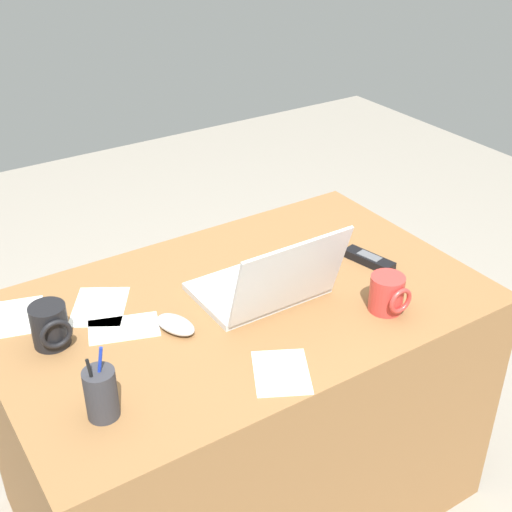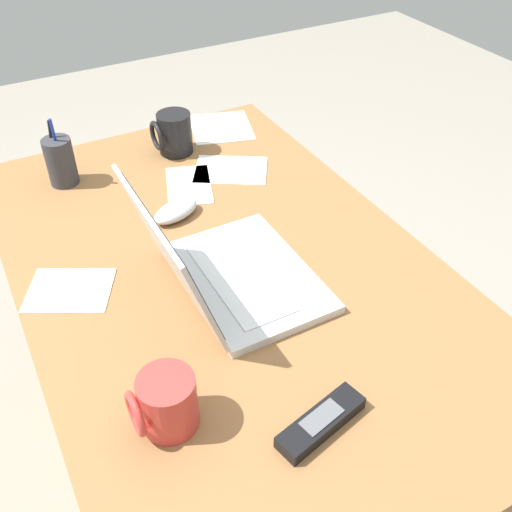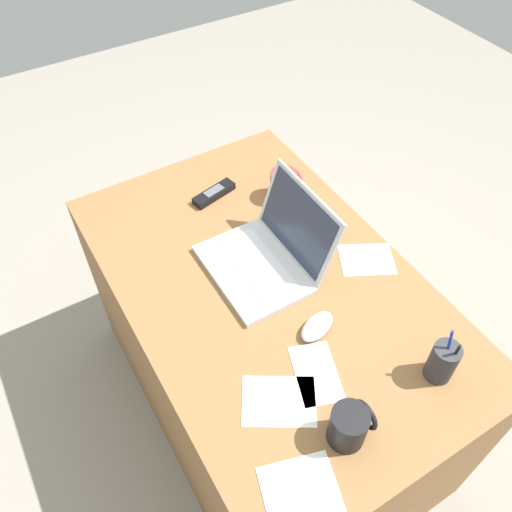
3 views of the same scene
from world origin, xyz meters
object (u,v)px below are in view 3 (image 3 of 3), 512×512
object	(u,v)px
coffee_mug_white	(284,184)
cordless_phone	(214,193)
laptop	(267,254)
coffee_mug_tall	(349,426)
pen_holder	(443,362)
computer_mouse	(317,326)

from	to	relation	value
coffee_mug_white	cordless_phone	bearing A→B (deg)	-120.29
coffee_mug_white	cordless_phone	distance (m)	0.23
laptop	coffee_mug_tall	xyz separation A→B (m)	(0.53, -0.12, 0.01)
laptop	pen_holder	bearing A→B (deg)	18.39
coffee_mug_white	pen_holder	bearing A→B (deg)	-2.48
coffee_mug_tall	coffee_mug_white	bearing A→B (deg)	157.05
computer_mouse	pen_holder	size ratio (longest dim) A/B	0.66
cordless_phone	pen_holder	distance (m)	0.88
computer_mouse	cordless_phone	bearing A→B (deg)	160.09
coffee_mug_white	pen_holder	distance (m)	0.75
laptop	cordless_phone	world-z (taller)	laptop
computer_mouse	pen_holder	world-z (taller)	pen_holder
laptop	pen_holder	size ratio (longest dim) A/B	1.89
laptop	coffee_mug_white	distance (m)	0.31
cordless_phone	pen_holder	size ratio (longest dim) A/B	0.92
computer_mouse	coffee_mug_tall	size ratio (longest dim) A/B	1.07
cordless_phone	laptop	bearing A→B (deg)	-1.15
coffee_mug_tall	pen_holder	bearing A→B (deg)	92.05
computer_mouse	cordless_phone	xyz separation A→B (m)	(-0.61, 0.01, -0.00)
coffee_mug_tall	computer_mouse	bearing A→B (deg)	158.19
computer_mouse	laptop	bearing A→B (deg)	159.77
computer_mouse	pen_holder	xyz separation A→B (m)	(0.26, 0.18, 0.04)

